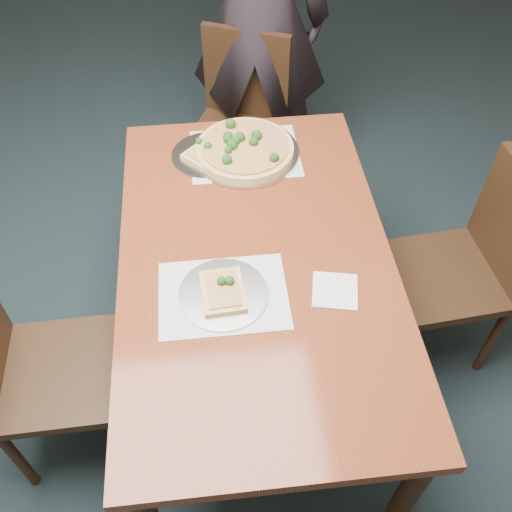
{
  "coord_description": "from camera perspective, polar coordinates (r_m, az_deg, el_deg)",
  "views": [
    {
      "loc": [
        0.25,
        -0.99,
        2.17
      ],
      "look_at": [
        0.39,
        0.22,
        0.75
      ],
      "focal_mm": 40.0,
      "sensor_mm": 36.0,
      "label": 1
    }
  ],
  "objects": [
    {
      "name": "chair_right",
      "position": [
        2.32,
        20.62,
        -0.57
      ],
      "size": [
        0.45,
        0.45,
        0.91
      ],
      "rotation": [
        0.0,
        0.0,
        -1.49
      ],
      "color": "black",
      "rests_on": "ground"
    },
    {
      "name": "pizza_pan",
      "position": [
        2.25,
        -1.17,
        10.7
      ],
      "size": [
        0.42,
        0.42,
        0.07
      ],
      "color": "silver",
      "rests_on": "dining_table"
    },
    {
      "name": "slice_plate_near",
      "position": [
        1.77,
        -3.31,
        -3.65
      ],
      "size": [
        0.28,
        0.28,
        0.06
      ],
      "color": "silver",
      "rests_on": "dining_table"
    },
    {
      "name": "dining_table",
      "position": [
        1.95,
        -0.0,
        -1.76
      ],
      "size": [
        0.9,
        1.5,
        0.75
      ],
      "color": "#602513",
      "rests_on": "ground"
    },
    {
      "name": "chair_left",
      "position": [
        2.05,
        -21.79,
        -10.22
      ],
      "size": [
        0.43,
        0.43,
        0.91
      ],
      "rotation": [
        0.0,
        0.0,
        1.59
      ],
      "color": "black",
      "rests_on": "ground"
    },
    {
      "name": "chair_far",
      "position": [
        2.85,
        -1.6,
        13.64
      ],
      "size": [
        0.55,
        0.55,
        0.91
      ],
      "rotation": [
        0.0,
        0.0,
        -0.4
      ],
      "color": "black",
      "rests_on": "ground"
    },
    {
      "name": "slice_plate_far",
      "position": [
        2.25,
        -4.88,
        10.17
      ],
      "size": [
        0.28,
        0.28,
        0.06
      ],
      "color": "silver",
      "rests_on": "dining_table"
    },
    {
      "name": "napkin",
      "position": [
        1.8,
        7.9,
        -3.45
      ],
      "size": [
        0.17,
        0.17,
        0.01
      ],
      "primitive_type": "cube",
      "rotation": [
        0.0,
        0.0,
        -0.21
      ],
      "color": "white",
      "rests_on": "dining_table"
    },
    {
      "name": "placemat_near",
      "position": [
        1.78,
        -3.3,
        -3.92
      ],
      "size": [
        0.4,
        0.3,
        0.0
      ],
      "primitive_type": "cube",
      "color": "white",
      "rests_on": "dining_table"
    },
    {
      "name": "placemat_main",
      "position": [
        2.26,
        -1.12,
        10.23
      ],
      "size": [
        0.42,
        0.32,
        0.0
      ],
      "primitive_type": "cube",
      "color": "white",
      "rests_on": "dining_table"
    },
    {
      "name": "ground",
      "position": [
        2.4,
        -8.99,
        -16.67
      ],
      "size": [
        8.0,
        8.0,
        0.0
      ],
      "primitive_type": "plane",
      "color": "black",
      "rests_on": "ground"
    },
    {
      "name": "diner",
      "position": [
        2.82,
        0.16,
        22.93
      ],
      "size": [
        0.76,
        0.58,
        1.84
      ],
      "primitive_type": "imported",
      "rotation": [
        0.0,
        0.0,
        2.91
      ],
      "color": "black",
      "rests_on": "ground"
    }
  ]
}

